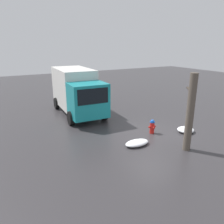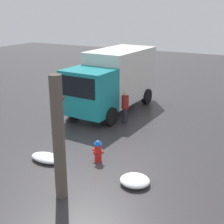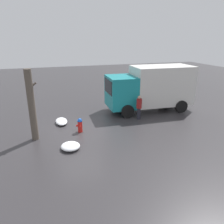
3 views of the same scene
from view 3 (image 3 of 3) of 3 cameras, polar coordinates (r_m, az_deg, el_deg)
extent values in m
plane|color=#333033|center=(12.85, -8.27, -5.15)|extent=(60.00, 60.00, 0.00)
cylinder|color=red|center=(12.72, -8.34, -3.80)|extent=(0.26, 0.26, 0.66)
cylinder|color=blue|center=(12.58, -8.42, -2.28)|extent=(0.28, 0.28, 0.07)
sphere|color=blue|center=(12.57, -8.42, -2.13)|extent=(0.22, 0.22, 0.22)
cylinder|color=red|center=(12.67, -9.17, -3.54)|extent=(0.11, 0.12, 0.11)
cylinder|color=red|center=(12.52, -8.28, -3.78)|extent=(0.10, 0.11, 0.09)
cylinder|color=red|center=(12.85, -8.43, -3.17)|extent=(0.10, 0.11, 0.09)
cylinder|color=brown|center=(11.91, -20.25, 1.54)|extent=(0.36, 0.36, 3.75)
cylinder|color=brown|center=(11.65, -20.04, 6.55)|extent=(0.41, 0.10, 0.33)
cube|color=teal|center=(15.52, 2.41, 5.30)|extent=(2.00, 2.42, 2.18)
cube|color=black|center=(15.16, -1.02, 6.68)|extent=(0.13, 1.95, 0.96)
cube|color=silver|center=(16.64, 12.77, 6.88)|extent=(4.45, 2.54, 2.79)
cylinder|color=black|center=(14.79, 4.07, 0.18)|extent=(0.91, 0.32, 0.90)
cylinder|color=black|center=(16.90, 1.47, 2.64)|extent=(0.91, 0.32, 0.90)
cylinder|color=black|center=(16.56, 17.60, 1.39)|extent=(0.91, 0.32, 0.90)
cylinder|color=black|center=(18.47, 13.78, 3.52)|extent=(0.91, 0.32, 0.90)
cylinder|color=#23232D|center=(14.65, 7.00, -0.39)|extent=(0.24, 0.24, 0.76)
cylinder|color=maroon|center=(14.44, 7.11, 2.22)|extent=(0.35, 0.35, 0.63)
sphere|color=tan|center=(14.32, 7.17, 3.83)|extent=(0.21, 0.21, 0.21)
ellipsoid|color=white|center=(11.02, -10.80, -8.77)|extent=(0.93, 0.99, 0.28)
ellipsoid|color=white|center=(14.25, -13.08, -2.39)|extent=(0.72, 1.32, 0.27)
camera|label=1|loc=(20.66, -40.39, 14.00)|focal=35.00mm
camera|label=2|loc=(9.43, -68.51, 8.80)|focal=50.00mm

